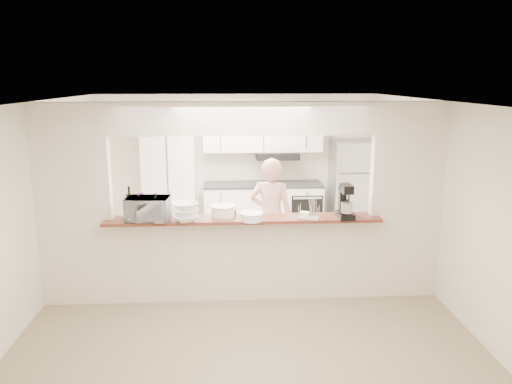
{
  "coord_description": "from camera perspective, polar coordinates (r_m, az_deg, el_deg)",
  "views": [
    {
      "loc": [
        -0.19,
        -5.98,
        2.76
      ],
      "look_at": [
        0.18,
        0.3,
        1.33
      ],
      "focal_mm": 35.0,
      "sensor_mm": 36.0,
      "label": 1
    }
  ],
  "objects": [
    {
      "name": "partition",
      "position": [
        6.12,
        -1.5,
        0.74
      ],
      "size": [
        5.0,
        0.15,
        2.5
      ],
      "color": "silver",
      "rests_on": "floor"
    },
    {
      "name": "tile_overlay",
      "position": [
        8.02,
        -1.82,
        -7.3
      ],
      "size": [
        5.0,
        2.9,
        0.01
      ],
      "primitive_type": "cube",
      "color": "silver",
      "rests_on": "floor"
    },
    {
      "name": "flower_left",
      "position": [
        6.31,
        -13.39,
        -1.28
      ],
      "size": [
        0.36,
        0.33,
        0.35
      ],
      "primitive_type": "imported",
      "rotation": [
        0.0,
        0.0,
        -0.23
      ],
      "color": "#DF76CD",
      "rests_on": "bar_counter"
    },
    {
      "name": "person",
      "position": [
        7.07,
        1.73,
        -2.93
      ],
      "size": [
        0.71,
        0.57,
        1.69
      ],
      "primitive_type": "imported",
      "rotation": [
        0.0,
        0.0,
        2.85
      ],
      "color": "tan",
      "rests_on": "floor"
    },
    {
      "name": "wine_bottle_b",
      "position": [
        6.35,
        -14.24,
        -1.44
      ],
      "size": [
        0.08,
        0.08,
        0.39
      ],
      "color": "black",
      "rests_on": "bar_counter"
    },
    {
      "name": "red_bowl",
      "position": [
        6.28,
        -2.88,
        -2.35
      ],
      "size": [
        0.14,
        0.14,
        0.06
      ],
      "primitive_type": "cylinder",
      "color": "maroon",
      "rests_on": "bar_counter"
    },
    {
      "name": "plate_stack_b",
      "position": [
        6.02,
        -0.47,
        -2.82
      ],
      "size": [
        0.28,
        0.28,
        0.1
      ],
      "color": "white",
      "rests_on": "bar_counter"
    },
    {
      "name": "bar_counter",
      "position": [
        6.36,
        -1.45,
        -7.28
      ],
      "size": [
        3.4,
        0.38,
        1.09
      ],
      "color": "silver",
      "rests_on": "floor"
    },
    {
      "name": "utensil_caddy",
      "position": [
        6.12,
        6.07,
        -2.14
      ],
      "size": [
        0.29,
        0.22,
        0.24
      ],
      "color": "silver",
      "rests_on": "bar_counter"
    },
    {
      "name": "stand_mixer",
      "position": [
        6.2,
        10.18,
        -1.22
      ],
      "size": [
        0.19,
        0.3,
        0.42
      ],
      "color": "black",
      "rests_on": "bar_counter"
    },
    {
      "name": "flower_right",
      "position": [
        6.39,
        10.23,
        -0.86
      ],
      "size": [
        0.24,
        0.24,
        0.37
      ],
      "primitive_type": "imported",
      "rotation": [
        0.0,
        0.0,
        0.18
      ],
      "color": "#B863B5",
      "rests_on": "bar_counter"
    },
    {
      "name": "tan_bowl",
      "position": [
        6.28,
        -1.05,
        -2.33
      ],
      "size": [
        0.13,
        0.13,
        0.06
      ],
      "primitive_type": "cylinder",
      "color": "tan",
      "rests_on": "bar_counter"
    },
    {
      "name": "plate_stack_a",
      "position": [
        6.21,
        -3.79,
        -2.17
      ],
      "size": [
        0.3,
        0.3,
        0.14
      ],
      "color": "white",
      "rests_on": "bar_counter"
    },
    {
      "name": "serving_bowls",
      "position": [
        6.04,
        -8.09,
        -2.29
      ],
      "size": [
        0.4,
        0.4,
        0.23
      ],
      "primitive_type": "imported",
      "rotation": [
        0.0,
        0.0,
        0.39
      ],
      "color": "white",
      "rests_on": "bar_counter"
    },
    {
      "name": "toaster_oven",
      "position": [
        6.15,
        -12.23,
        -1.89
      ],
      "size": [
        0.54,
        0.39,
        0.28
      ],
      "primitive_type": "imported",
      "rotation": [
        0.0,
        0.0,
        -0.08
      ],
      "color": "#AFAFB4",
      "rests_on": "bar_counter"
    },
    {
      "name": "kitchen_cabinets",
      "position": [
        8.88,
        -3.28,
        1.18
      ],
      "size": [
        3.15,
        0.62,
        2.25
      ],
      "color": "white",
      "rests_on": "floor"
    },
    {
      "name": "refrigerator",
      "position": [
        9.12,
        10.93,
        0.47
      ],
      "size": [
        0.75,
        0.7,
        1.7
      ],
      "primitive_type": "cube",
      "color": "#A6A6AB",
      "rests_on": "floor"
    },
    {
      "name": "wine_bottle_a",
      "position": [
        6.09,
        -11.37,
        -2.07
      ],
      "size": [
        0.07,
        0.07,
        0.35
      ],
      "color": "black",
      "rests_on": "bar_counter"
    },
    {
      "name": "floor",
      "position": [
        6.59,
        -1.43,
        -11.98
      ],
      "size": [
        6.0,
        6.0,
        0.0
      ],
      "primitive_type": "plane",
      "color": "gray",
      "rests_on": "ground"
    }
  ]
}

